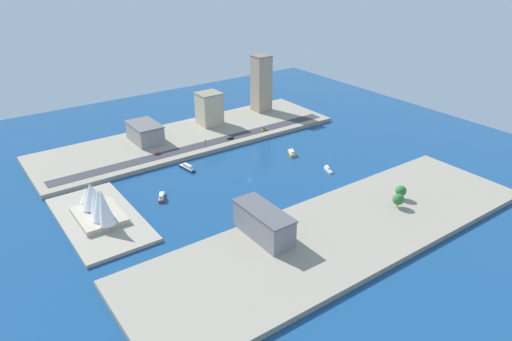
{
  "coord_description": "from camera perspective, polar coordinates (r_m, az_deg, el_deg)",
  "views": [
    {
      "loc": [
        -228.75,
        158.31,
        140.47
      ],
      "look_at": [
        -1.53,
        -3.89,
        4.94
      ],
      "focal_mm": 32.96,
      "sensor_mm": 36.0,
      "label": 1
    }
  ],
  "objects": [
    {
      "name": "patrol_launch_navy",
      "position": [
        325.92,
        -8.37,
        0.37
      ],
      "size": [
        16.12,
        5.39,
        4.07
      ],
      "color": "#1E284C",
      "rests_on": "ground_plane"
    },
    {
      "name": "quay_west",
      "position": [
        255.67,
        10.15,
        -7.49
      ],
      "size": [
        70.0,
        240.0,
        3.06
      ],
      "primitive_type": "cube",
      "color": "#9E937F",
      "rests_on": "ground_plane"
    },
    {
      "name": "peninsula_point",
      "position": [
        278.53,
        -18.42,
        -5.64
      ],
      "size": [
        78.55,
        39.78,
        2.0
      ],
      "primitive_type": "cube",
      "color": "#A89E89",
      "rests_on": "ground_plane"
    },
    {
      "name": "warehouse_low_gray",
      "position": [
        242.81,
        0.92,
        -6.36
      ],
      "size": [
        37.37,
        14.68,
        15.62
      ],
      "color": "gray",
      "rests_on": "quay_west"
    },
    {
      "name": "apartment_midrise_tan",
      "position": [
        424.58,
        0.63,
        10.53
      ],
      "size": [
        14.6,
        15.0,
        49.76
      ],
      "color": "tan",
      "rests_on": "quay_east"
    },
    {
      "name": "park_tree_cluster",
      "position": [
        285.84,
        17.03,
        -2.88
      ],
      "size": [
        12.16,
        15.76,
        8.6
      ],
      "color": "brown",
      "rests_on": "quay_west"
    },
    {
      "name": "opera_landmark",
      "position": [
        273.86,
        -18.72,
        -3.84
      ],
      "size": [
        42.78,
        23.76,
        23.68
      ],
      "color": "#BCAD93",
      "rests_on": "peninsula_point"
    },
    {
      "name": "suv_black",
      "position": [
        365.95,
        -3.13,
        3.95
      ],
      "size": [
        1.96,
        5.15,
        1.48
      ],
      "color": "black",
      "rests_on": "road_strip"
    },
    {
      "name": "carpark_squat_concrete",
      "position": [
        369.29,
        -13.32,
        4.52
      ],
      "size": [
        30.77,
        19.79,
        14.21
      ],
      "color": "gray",
      "rests_on": "quay_east"
    },
    {
      "name": "sailboat_small_white",
      "position": [
        324.45,
        8.75,
        0.13
      ],
      "size": [
        10.66,
        5.35,
        9.8
      ],
      "color": "white",
      "rests_on": "ground_plane"
    },
    {
      "name": "tugboat_red",
      "position": [
        291.59,
        -11.39,
        -3.11
      ],
      "size": [
        12.54,
        8.31,
        4.23
      ],
      "color": "red",
      "rests_on": "ground_plane"
    },
    {
      "name": "office_block_beige",
      "position": [
        394.96,
        -5.7,
        7.49
      ],
      "size": [
        17.68,
        18.82,
        27.07
      ],
      "color": "#C6B793",
      "rests_on": "quay_east"
    },
    {
      "name": "taxi_yellow_cab",
      "position": [
        382.99,
        1.0,
        5.02
      ],
      "size": [
        2.03,
        4.66,
        1.72
      ],
      "color": "black",
      "rests_on": "road_strip"
    },
    {
      "name": "pickup_red",
      "position": [
        345.45,
        -11.91,
        2.03
      ],
      "size": [
        2.09,
        4.63,
        1.44
      ],
      "color": "black",
      "rests_on": "road_strip"
    },
    {
      "name": "ground_plane",
      "position": [
        311.64,
        -0.75,
        -0.9
      ],
      "size": [
        440.0,
        440.0,
        0.0
      ],
      "primitive_type": "plane",
      "color": "navy"
    },
    {
      "name": "road_strip",
      "position": [
        357.79,
        -6.37,
        3.16
      ],
      "size": [
        10.81,
        228.0,
        0.15
      ],
      "primitive_type": "cube",
      "color": "#38383D",
      "rests_on": "quay_east"
    },
    {
      "name": "quay_east",
      "position": [
        376.94,
        -8.07,
        4.0
      ],
      "size": [
        70.0,
        240.0,
        3.06
      ],
      "primitive_type": "cube",
      "color": "#9E937F",
      "rests_on": "ground_plane"
    },
    {
      "name": "water_taxi_orange",
      "position": [
        346.38,
        4.34,
        2.17
      ],
      "size": [
        12.63,
        8.33,
        4.01
      ],
      "color": "orange",
      "rests_on": "ground_plane"
    },
    {
      "name": "traffic_light_waterfront",
      "position": [
        350.23,
        -6.14,
        3.41
      ],
      "size": [
        0.36,
        0.36,
        6.5
      ],
      "color": "black",
      "rests_on": "quay_east"
    }
  ]
}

